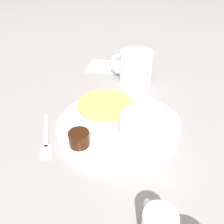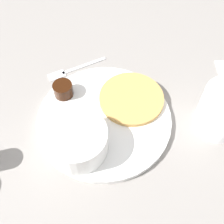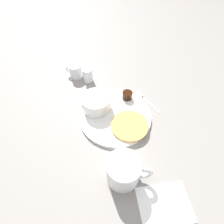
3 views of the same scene
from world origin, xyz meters
TOP-DOWN VIEW (x-y plane):
  - ground_plane at (0.00, 0.00)m, footprint 4.00×4.00m
  - plate at (0.00, 0.00)m, footprint 0.26×0.26m
  - pancake_stack at (-0.03, 0.06)m, footprint 0.13×0.13m
  - bowl at (0.05, -0.06)m, footprint 0.11×0.11m
  - syrup_cup at (-0.08, -0.06)m, footprint 0.04×0.04m
  - butter_ramekin at (0.05, -0.08)m, footprint 0.05×0.05m
  - coffee_mug at (0.06, 0.21)m, footprint 0.12×0.09m
  - fork at (-0.14, -0.04)m, footprint 0.04×0.14m

SIDE VIEW (x-z plane):
  - ground_plane at x=0.00m, z-range 0.00..0.00m
  - fork at x=-0.14m, z-range 0.00..0.00m
  - plate at x=0.00m, z-range 0.00..0.01m
  - pancake_stack at x=-0.03m, z-range 0.01..0.02m
  - syrup_cup at x=-0.08m, z-range 0.01..0.04m
  - butter_ramekin at x=0.05m, z-range 0.01..0.05m
  - bowl at x=0.05m, z-range 0.01..0.07m
  - coffee_mug at x=0.06m, z-range 0.00..0.09m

